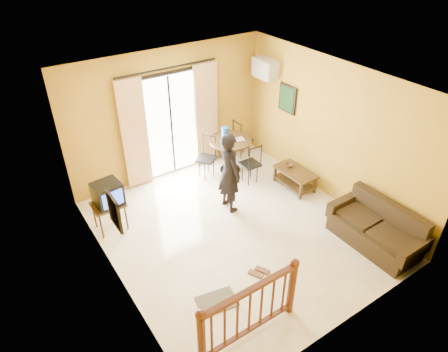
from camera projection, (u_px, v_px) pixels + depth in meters
ground at (237, 230)px, 7.44m from camera, size 5.00×5.00×0.00m
room_shell at (238, 150)px, 6.51m from camera, size 5.00×5.00×5.00m
balcony_door at (171, 125)px, 8.48m from camera, size 2.25×0.14×2.46m
tv_table at (108, 207)px, 7.23m from camera, size 0.56×0.47×0.56m
television at (108, 194)px, 7.08m from camera, size 0.51×0.48×0.42m
picture_left at (114, 211)px, 5.42m from camera, size 0.05×0.42×0.52m
dining_table at (230, 146)px, 8.85m from camera, size 0.95×0.95×0.79m
water_jug at (225, 133)px, 8.69m from camera, size 0.16×0.16×0.29m
serving_tray at (238, 139)px, 8.74m from camera, size 0.31×0.24×0.02m
dining_chairs at (233, 170)px, 9.17m from camera, size 1.69×1.42×0.95m
air_conditioner at (265, 68)px, 8.59m from camera, size 0.31×0.60×0.40m
botanical_print at (287, 99)px, 8.47m from camera, size 0.05×0.50×0.60m
coffee_table at (295, 176)px, 8.48m from camera, size 0.51×0.91×0.41m
bowl at (289, 165)px, 8.53m from camera, size 0.20×0.20×0.05m
sofa at (377, 230)px, 7.00m from camera, size 0.77×1.64×0.79m
standing_person at (229, 173)px, 7.58m from camera, size 0.39×0.60×1.64m
stair_balustrade at (250, 308)px, 5.28m from camera, size 1.63×0.13×1.04m
doormat at (217, 301)px, 6.05m from camera, size 0.67×0.51×0.02m
sandals at (259, 272)px, 6.54m from camera, size 0.34×0.27×0.03m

